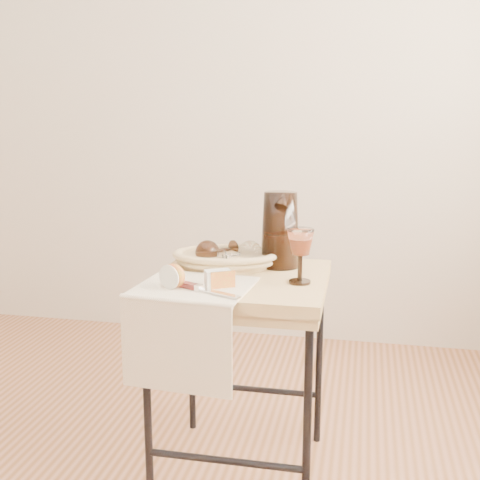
% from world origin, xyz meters
% --- Properties ---
extents(wall_back, '(3.60, 0.00, 2.70)m').
position_xyz_m(wall_back, '(0.00, 1.80, 1.35)').
color(wall_back, beige).
rests_on(wall_back, ground).
extents(side_table, '(0.54, 0.54, 0.68)m').
position_xyz_m(side_table, '(0.58, 0.53, 0.34)').
color(side_table, brown).
rests_on(side_table, floor).
extents(tea_towel, '(0.35, 0.32, 0.01)m').
position_xyz_m(tea_towel, '(0.47, 0.38, 0.68)').
color(tea_towel, white).
rests_on(tea_towel, side_table).
extents(bread_basket, '(0.34, 0.26, 0.05)m').
position_xyz_m(bread_basket, '(0.51, 0.63, 0.71)').
color(bread_basket, '#B0814E').
rests_on(bread_basket, side_table).
extents(goblet_lying_a, '(0.15, 0.15, 0.08)m').
position_xyz_m(goblet_lying_a, '(0.48, 0.64, 0.73)').
color(goblet_lying_a, '#3F2416').
rests_on(goblet_lying_a, bread_basket).
extents(goblet_lying_b, '(0.15, 0.15, 0.08)m').
position_xyz_m(goblet_lying_b, '(0.56, 0.61, 0.73)').
color(goblet_lying_b, white).
rests_on(goblet_lying_b, bread_basket).
extents(pitcher, '(0.23, 0.29, 0.29)m').
position_xyz_m(pitcher, '(0.68, 0.68, 0.80)').
color(pitcher, black).
rests_on(pitcher, side_table).
extents(wine_goblet, '(0.10, 0.10, 0.17)m').
position_xyz_m(wine_goblet, '(0.77, 0.49, 0.76)').
color(wine_goblet, white).
rests_on(wine_goblet, side_table).
extents(apple_half, '(0.09, 0.07, 0.07)m').
position_xyz_m(apple_half, '(0.42, 0.35, 0.72)').
color(apple_half, '#AE1017').
rests_on(apple_half, tea_towel).
extents(apple_wedge, '(0.08, 0.07, 0.05)m').
position_xyz_m(apple_wedge, '(0.55, 0.38, 0.71)').
color(apple_wedge, white).
rests_on(apple_wedge, tea_towel).
extents(table_knife, '(0.23, 0.12, 0.02)m').
position_xyz_m(table_knife, '(0.51, 0.33, 0.70)').
color(table_knife, silver).
rests_on(table_knife, tea_towel).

